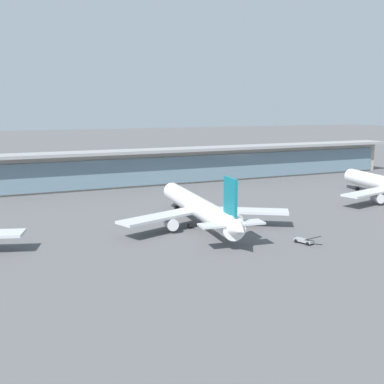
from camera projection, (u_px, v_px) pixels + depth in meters
The scene contains 4 objects.
ground_plane at pixel (216, 229), 129.65m from camera, with size 1200.00×1200.00×0.00m, color #515154.
airliner_centre_stand at pixel (199, 208), 132.15m from camera, with size 48.03×62.84×16.73m.
service_truck_near_nose_grey at pixel (305, 240), 115.88m from camera, with size 3.37×6.89×2.70m.
terminal_building at pixel (129, 168), 198.12m from camera, with size 266.53×12.80×15.20m.
Camera 1 is at (-58.40, -111.71, 32.62)m, focal length 44.96 mm.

